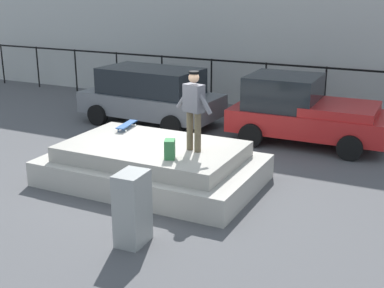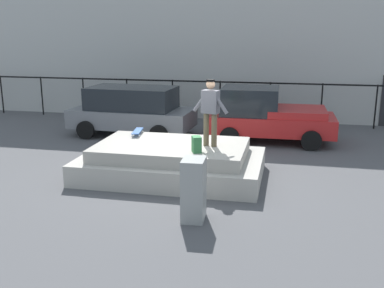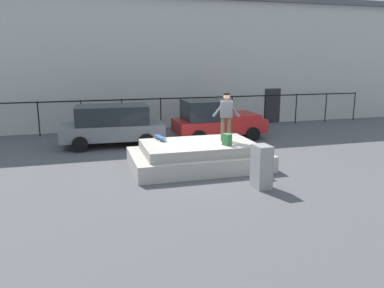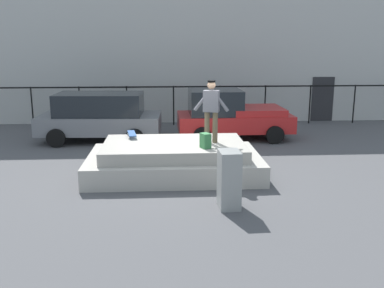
{
  "view_description": "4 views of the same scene",
  "coord_description": "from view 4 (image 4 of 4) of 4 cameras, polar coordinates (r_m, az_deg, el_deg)",
  "views": [
    {
      "loc": [
        5.35,
        -9.29,
        4.23
      ],
      "look_at": [
        0.43,
        0.67,
        0.73
      ],
      "focal_mm": 48.01,
      "sensor_mm": 36.0,
      "label": 1
    },
    {
      "loc": [
        2.74,
        -10.98,
        3.73
      ],
      "look_at": [
        0.14,
        1.07,
        0.59
      ],
      "focal_mm": 42.26,
      "sensor_mm": 36.0,
      "label": 2
    },
    {
      "loc": [
        -3.9,
        -12.39,
        3.71
      ],
      "look_at": [
        -0.02,
        1.11,
        0.55
      ],
      "focal_mm": 35.67,
      "sensor_mm": 36.0,
      "label": 3
    },
    {
      "loc": [
        -0.37,
        -11.63,
        3.53
      ],
      "look_at": [
        0.4,
        0.77,
        0.62
      ],
      "focal_mm": 40.89,
      "sensor_mm": 36.0,
      "label": 4
    }
  ],
  "objects": [
    {
      "name": "ground_plane",
      "position": [
        12.16,
        -1.66,
        -3.7
      ],
      "size": [
        60.0,
        60.0,
        0.0
      ],
      "primitive_type": "plane",
      "color": "#4C4C4F"
    },
    {
      "name": "concrete_ledge",
      "position": [
        11.93,
        -2.35,
        -2.05
      ],
      "size": [
        4.64,
        2.89,
        0.87
      ],
      "color": "#ADA89E",
      "rests_on": "ground_plane"
    },
    {
      "name": "skateboarder",
      "position": [
        11.71,
        2.53,
        4.85
      ],
      "size": [
        0.95,
        0.36,
        1.67
      ],
      "color": "brown",
      "rests_on": "concrete_ledge"
    },
    {
      "name": "skateboard",
      "position": [
        12.62,
        -7.86,
        1.36
      ],
      "size": [
        0.32,
        0.85,
        0.12
      ],
      "color": "#264C8C",
      "rests_on": "concrete_ledge"
    },
    {
      "name": "backpack",
      "position": [
        11.18,
        1.77,
        0.43
      ],
      "size": [
        0.29,
        0.34,
        0.39
      ],
      "primitive_type": "cube",
      "rotation": [
        0.0,
        0.0,
        5.11
      ],
      "color": "#33723F",
      "rests_on": "concrete_ledge"
    },
    {
      "name": "car_grey_hatchback_near",
      "position": [
        16.21,
        -11.89,
        3.63
      ],
      "size": [
        4.42,
        2.39,
        1.74
      ],
      "color": "slate",
      "rests_on": "ground_plane"
    },
    {
      "name": "car_red_pickup_mid",
      "position": [
        16.29,
        4.98,
        3.84
      ],
      "size": [
        4.2,
        2.25,
        1.83
      ],
      "color": "#B21E1E",
      "rests_on": "ground_plane"
    },
    {
      "name": "utility_box",
      "position": [
        9.48,
        4.87,
        -4.64
      ],
      "size": [
        0.47,
        0.62,
        1.27
      ],
      "primitive_type": "cube",
      "rotation": [
        0.0,
        0.0,
        0.05
      ],
      "color": "gray",
      "rests_on": "ground_plane"
    },
    {
      "name": "fence_row",
      "position": [
        18.92,
        -2.43,
        6.05
      ],
      "size": [
        24.06,
        0.06,
        1.7
      ],
      "color": "black",
      "rests_on": "ground_plane"
    },
    {
      "name": "warehouse_building",
      "position": [
        23.86,
        -2.75,
        13.16
      ],
      "size": [
        34.54,
        9.41,
        7.04
      ],
      "color": "#B2B2AD",
      "rests_on": "ground_plane"
    }
  ]
}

